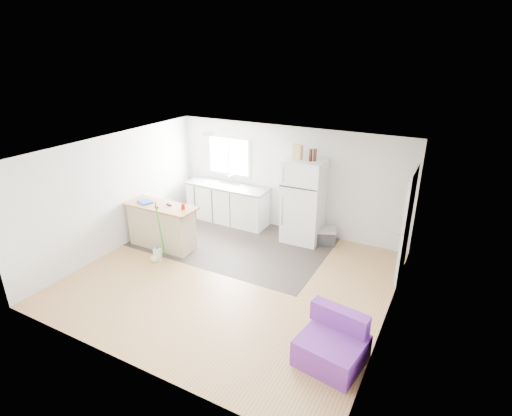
{
  "coord_description": "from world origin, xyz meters",
  "views": [
    {
      "loc": [
        3.39,
        -5.4,
        4.0
      ],
      "look_at": [
        0.14,
        0.7,
        1.17
      ],
      "focal_mm": 28.0,
      "sensor_mm": 36.0,
      "label": 1
    }
  ],
  "objects_px": {
    "bottle_left": "(311,155)",
    "bottle_right": "(315,155)",
    "blue_tray": "(145,202)",
    "cardboard_box": "(298,152)",
    "red_cup": "(183,207)",
    "purple_seat": "(333,345)",
    "peninsula": "(162,226)",
    "mop": "(155,251)",
    "refrigerator": "(304,201)",
    "cleaner_jug": "(158,254)",
    "cooler": "(324,236)",
    "kitchen_cabinets": "(228,203)"
  },
  "relations": [
    {
      "from": "red_cup",
      "to": "bottle_left",
      "type": "bearing_deg",
      "value": 37.84
    },
    {
      "from": "peninsula",
      "to": "bottle_left",
      "type": "xyz_separation_m",
      "value": [
        2.63,
        1.63,
        1.47
      ]
    },
    {
      "from": "blue_tray",
      "to": "cardboard_box",
      "type": "xyz_separation_m",
      "value": [
        2.69,
        1.7,
        1.01
      ]
    },
    {
      "from": "peninsula",
      "to": "blue_tray",
      "type": "height_order",
      "value": "blue_tray"
    },
    {
      "from": "mop",
      "to": "cooler",
      "type": "bearing_deg",
      "value": 13.42
    },
    {
      "from": "kitchen_cabinets",
      "to": "refrigerator",
      "type": "xyz_separation_m",
      "value": [
        1.98,
        -0.07,
        0.44
      ]
    },
    {
      "from": "peninsula",
      "to": "blue_tray",
      "type": "distance_m",
      "value": 0.6
    },
    {
      "from": "peninsula",
      "to": "bottle_left",
      "type": "distance_m",
      "value": 3.43
    },
    {
      "from": "mop",
      "to": "red_cup",
      "type": "relative_size",
      "value": 11.16
    },
    {
      "from": "peninsula",
      "to": "mop",
      "type": "relative_size",
      "value": 1.16
    },
    {
      "from": "kitchen_cabinets",
      "to": "bottle_right",
      "type": "xyz_separation_m",
      "value": [
        2.18,
        -0.11,
        1.48
      ]
    },
    {
      "from": "red_cup",
      "to": "bottle_right",
      "type": "bearing_deg",
      "value": 37.76
    },
    {
      "from": "bottle_left",
      "to": "bottle_right",
      "type": "relative_size",
      "value": 1.0
    },
    {
      "from": "peninsula",
      "to": "bottle_right",
      "type": "bearing_deg",
      "value": 31.61
    },
    {
      "from": "mop",
      "to": "bottle_right",
      "type": "distance_m",
      "value": 3.71
    },
    {
      "from": "cleaner_jug",
      "to": "blue_tray",
      "type": "relative_size",
      "value": 1.03
    },
    {
      "from": "refrigerator",
      "to": "cardboard_box",
      "type": "xyz_separation_m",
      "value": [
        -0.16,
        -0.05,
        1.06
      ]
    },
    {
      "from": "cooler",
      "to": "bottle_right",
      "type": "bearing_deg",
      "value": 163.9
    },
    {
      "from": "purple_seat",
      "to": "bottle_right",
      "type": "xyz_separation_m",
      "value": [
        -1.54,
        3.21,
        1.7
      ]
    },
    {
      "from": "refrigerator",
      "to": "mop",
      "type": "bearing_deg",
      "value": -135.93
    },
    {
      "from": "bottle_right",
      "to": "purple_seat",
      "type": "bearing_deg",
      "value": -64.39
    },
    {
      "from": "peninsula",
      "to": "refrigerator",
      "type": "distance_m",
      "value": 3.06
    },
    {
      "from": "cooler",
      "to": "purple_seat",
      "type": "height_order",
      "value": "purple_seat"
    },
    {
      "from": "mop",
      "to": "cardboard_box",
      "type": "xyz_separation_m",
      "value": [
        2.02,
        2.25,
        1.74
      ]
    },
    {
      "from": "bottle_left",
      "to": "cardboard_box",
      "type": "bearing_deg",
      "value": 174.16
    },
    {
      "from": "peninsula",
      "to": "purple_seat",
      "type": "xyz_separation_m",
      "value": [
        4.24,
        -1.53,
        -0.23
      ]
    },
    {
      "from": "peninsula",
      "to": "refrigerator",
      "type": "bearing_deg",
      "value": 34.12
    },
    {
      "from": "cooler",
      "to": "red_cup",
      "type": "bearing_deg",
      "value": -168.19
    },
    {
      "from": "peninsula",
      "to": "cooler",
      "type": "xyz_separation_m",
      "value": [
        3.0,
        1.71,
        -0.3
      ]
    },
    {
      "from": "mop",
      "to": "red_cup",
      "type": "distance_m",
      "value": 1.03
    },
    {
      "from": "red_cup",
      "to": "cardboard_box",
      "type": "bearing_deg",
      "value": 42.77
    },
    {
      "from": "red_cup",
      "to": "cardboard_box",
      "type": "relative_size",
      "value": 0.4
    },
    {
      "from": "cooler",
      "to": "cardboard_box",
      "type": "height_order",
      "value": "cardboard_box"
    },
    {
      "from": "blue_tray",
      "to": "bottle_left",
      "type": "xyz_separation_m",
      "value": [
        2.98,
        1.67,
        0.98
      ]
    },
    {
      "from": "cooler",
      "to": "mop",
      "type": "height_order",
      "value": "mop"
    },
    {
      "from": "cardboard_box",
      "to": "bottle_left",
      "type": "distance_m",
      "value": 0.3
    },
    {
      "from": "blue_tray",
      "to": "cardboard_box",
      "type": "height_order",
      "value": "cardboard_box"
    },
    {
      "from": "refrigerator",
      "to": "cleaner_jug",
      "type": "bearing_deg",
      "value": -136.6
    },
    {
      "from": "cleaner_jug",
      "to": "peninsula",
      "type": "bearing_deg",
      "value": 108.71
    },
    {
      "from": "cardboard_box",
      "to": "mop",
      "type": "bearing_deg",
      "value": -132.0
    },
    {
      "from": "blue_tray",
      "to": "purple_seat",
      "type": "bearing_deg",
      "value": -17.93
    },
    {
      "from": "bottle_left",
      "to": "blue_tray",
      "type": "bearing_deg",
      "value": -150.69
    },
    {
      "from": "red_cup",
      "to": "blue_tray",
      "type": "distance_m",
      "value": 0.94
    },
    {
      "from": "peninsula",
      "to": "refrigerator",
      "type": "xyz_separation_m",
      "value": [
        2.5,
        1.71,
        0.43
      ]
    },
    {
      "from": "peninsula",
      "to": "mop",
      "type": "distance_m",
      "value": 0.71
    },
    {
      "from": "cardboard_box",
      "to": "bottle_right",
      "type": "xyz_separation_m",
      "value": [
        0.37,
        0.02,
        -0.02
      ]
    },
    {
      "from": "purple_seat",
      "to": "bottle_right",
      "type": "bearing_deg",
      "value": 124.57
    },
    {
      "from": "kitchen_cabinets",
      "to": "cardboard_box",
      "type": "distance_m",
      "value": 2.36
    },
    {
      "from": "peninsula",
      "to": "red_cup",
      "type": "relative_size",
      "value": 12.93
    },
    {
      "from": "cooler",
      "to": "blue_tray",
      "type": "height_order",
      "value": "blue_tray"
    }
  ]
}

